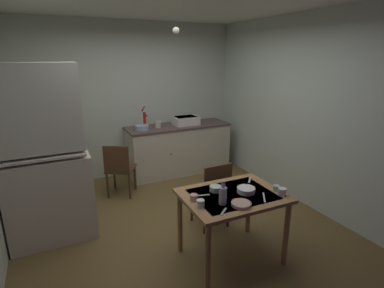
% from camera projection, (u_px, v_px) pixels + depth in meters
% --- Properties ---
extents(ground_plane, '(4.88, 4.88, 0.00)m').
position_uv_depth(ground_plane, '(176.00, 221.00, 3.91)').
color(ground_plane, brown).
extents(wall_back, '(3.92, 0.10, 2.67)m').
position_uv_depth(wall_back, '(131.00, 101.00, 5.24)').
color(wall_back, beige).
rests_on(wall_back, ground).
extents(wall_right, '(0.10, 3.98, 2.67)m').
position_uv_depth(wall_right, '(297.00, 110.00, 4.35)').
color(wall_right, silver).
rests_on(wall_right, ground).
extents(hutch_cabinet, '(0.92, 0.55, 2.04)m').
position_uv_depth(hutch_cabinet, '(46.00, 162.00, 3.33)').
color(hutch_cabinet, beige).
rests_on(hutch_cabinet, ground).
extents(counter_cabinet, '(1.88, 0.64, 0.89)m').
position_uv_depth(counter_cabinet, '(179.00, 149.00, 5.49)').
color(counter_cabinet, beige).
rests_on(counter_cabinet, ground).
extents(sink_basin, '(0.44, 0.34, 0.15)m').
position_uv_depth(sink_basin, '(185.00, 120.00, 5.40)').
color(sink_basin, white).
rests_on(sink_basin, counter_cabinet).
extents(hand_pump, '(0.05, 0.27, 0.39)m').
position_uv_depth(hand_pump, '(145.00, 119.00, 5.10)').
color(hand_pump, '#B21E19').
rests_on(hand_pump, counter_cabinet).
extents(mixing_bowl_counter, '(0.24, 0.24, 0.08)m').
position_uv_depth(mixing_bowl_counter, '(142.00, 128.00, 5.02)').
color(mixing_bowl_counter, '#9EB2C6').
rests_on(mixing_bowl_counter, counter_cabinet).
extents(stoneware_crock, '(0.10, 0.10, 0.11)m').
position_uv_depth(stoneware_crock, '(158.00, 124.00, 5.17)').
color(stoneware_crock, beige).
rests_on(stoneware_crock, counter_cabinet).
extents(dining_table, '(1.04, 0.79, 0.75)m').
position_uv_depth(dining_table, '(232.00, 203.00, 3.04)').
color(dining_table, '#A07645').
rests_on(dining_table, ground).
extents(chair_far_side, '(0.41, 0.41, 0.87)m').
position_uv_depth(chair_far_side, '(213.00, 193.00, 3.68)').
color(chair_far_side, '#4B2E20').
rests_on(chair_far_side, ground).
extents(chair_by_counter, '(0.54, 0.54, 0.84)m').
position_uv_depth(chair_by_counter, '(119.00, 168.00, 4.52)').
color(chair_by_counter, '#4B3322').
rests_on(chair_by_counter, ground).
extents(serving_bowl_wide, '(0.19, 0.19, 0.03)m').
position_uv_depth(serving_bowl_wide, '(241.00, 204.00, 2.77)').
color(serving_bowl_wide, tan).
rests_on(serving_bowl_wide, dining_table).
extents(soup_bowl_small, '(0.19, 0.19, 0.05)m').
position_uv_depth(soup_bowl_small, '(246.00, 190.00, 3.04)').
color(soup_bowl_small, white).
rests_on(soup_bowl_small, dining_table).
extents(sauce_dish, '(0.12, 0.12, 0.05)m').
position_uv_depth(sauce_dish, '(216.00, 189.00, 3.07)').
color(sauce_dish, '#ADD1C1').
rests_on(sauce_dish, dining_table).
extents(mug_dark, '(0.08, 0.08, 0.07)m').
position_uv_depth(mug_dark, '(282.00, 192.00, 2.98)').
color(mug_dark, white).
rests_on(mug_dark, dining_table).
extents(mug_tall, '(0.08, 0.08, 0.06)m').
position_uv_depth(mug_tall, '(194.00, 198.00, 2.87)').
color(mug_tall, tan).
rests_on(mug_tall, dining_table).
extents(teacup_cream, '(0.08, 0.08, 0.07)m').
position_uv_depth(teacup_cream, '(200.00, 203.00, 2.74)').
color(teacup_cream, white).
rests_on(teacup_cream, dining_table).
extents(teacup_mint, '(0.07, 0.07, 0.06)m').
position_uv_depth(teacup_mint, '(276.00, 188.00, 3.07)').
color(teacup_mint, '#ADD1C1').
rests_on(teacup_mint, dining_table).
extents(glass_bottle, '(0.07, 0.07, 0.24)m').
position_uv_depth(glass_bottle, '(223.00, 195.00, 2.79)').
color(glass_bottle, '#B7BCC1').
rests_on(glass_bottle, dining_table).
extents(table_knife, '(0.14, 0.19, 0.00)m').
position_uv_depth(table_knife, '(264.00, 198.00, 2.93)').
color(table_knife, silver).
rests_on(table_knife, dining_table).
extents(teaspoon_near_bowl, '(0.12, 0.12, 0.00)m').
position_uv_depth(teaspoon_near_bowl, '(250.00, 180.00, 3.34)').
color(teaspoon_near_bowl, beige).
rests_on(teaspoon_near_bowl, dining_table).
extents(teaspoon_by_cup, '(0.12, 0.10, 0.00)m').
position_uv_depth(teaspoon_by_cup, '(224.00, 211.00, 2.67)').
color(teaspoon_by_cup, beige).
rests_on(teaspoon_by_cup, dining_table).
extents(serving_spoon, '(0.14, 0.05, 0.00)m').
position_uv_depth(serving_spoon, '(203.00, 195.00, 2.98)').
color(serving_spoon, beige).
rests_on(serving_spoon, dining_table).
extents(pendant_bulb, '(0.08, 0.08, 0.08)m').
position_uv_depth(pendant_bulb, '(176.00, 31.00, 3.50)').
color(pendant_bulb, '#F9EFCC').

